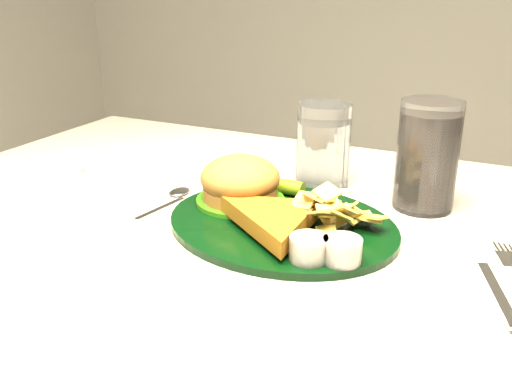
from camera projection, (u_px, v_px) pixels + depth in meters
dinner_plate at (282, 203)px, 0.75m from camera, size 0.37×0.32×0.07m
water_glass at (323, 146)px, 0.89m from camera, size 0.09×0.09×0.13m
cola_glass at (427, 156)px, 0.80m from camera, size 0.11×0.11×0.16m
fork_napkin at (498, 289)px, 0.61m from camera, size 0.18×0.20×0.01m
spoon at (160, 207)px, 0.82m from camera, size 0.06×0.14×0.01m
ramekin at (98, 163)px, 0.97m from camera, size 0.06×0.06×0.03m
wrapped_straw at (290, 198)px, 0.86m from camera, size 0.20×0.20×0.01m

